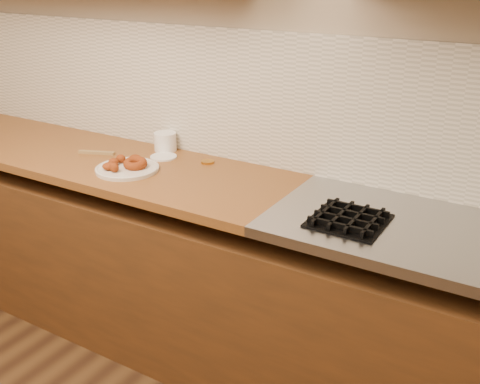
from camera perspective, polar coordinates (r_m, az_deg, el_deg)
name	(u,v)px	position (r m, az deg, el deg)	size (l,w,h in m)	color
wall_back	(219,61)	(2.61, -2.14, 13.17)	(4.00, 0.02, 2.70)	#B9A98E
base_cabinet	(186,276)	(2.70, -5.46, -8.48)	(3.60, 0.60, 0.77)	#593014
butcher_block	(76,155)	(2.90, -16.29, 3.66)	(2.30, 0.62, 0.04)	brown
stovetop	(453,241)	(2.06, 20.86, -4.64)	(1.30, 0.62, 0.04)	#9EA0A5
backsplash	(218,94)	(2.62, -2.23, 9.90)	(3.60, 0.02, 0.60)	beige
burner_grates	(442,240)	(1.98, 19.82, -4.61)	(0.91, 0.26, 0.03)	black
donut_plate	(127,169)	(2.56, -11.38, 2.32)	(0.28, 0.28, 0.02)	beige
ring_donut	(135,163)	(2.54, -10.61, 2.88)	(0.11, 0.11, 0.04)	maroon
fried_dough_chunks	(120,162)	(2.57, -12.10, 2.96)	(0.13, 0.20, 0.04)	maroon
plastic_tub	(165,142)	(2.79, -7.60, 5.09)	(0.11, 0.11, 0.09)	white
tub_lid	(164,157)	(2.70, -7.78, 3.56)	(0.13, 0.13, 0.01)	white
brass_jar_lid	(208,162)	(2.61, -3.32, 3.07)	(0.06, 0.06, 0.01)	#B77F28
wooden_utensil	(97,153)	(2.82, -14.37, 3.90)	(0.18, 0.02, 0.01)	olive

